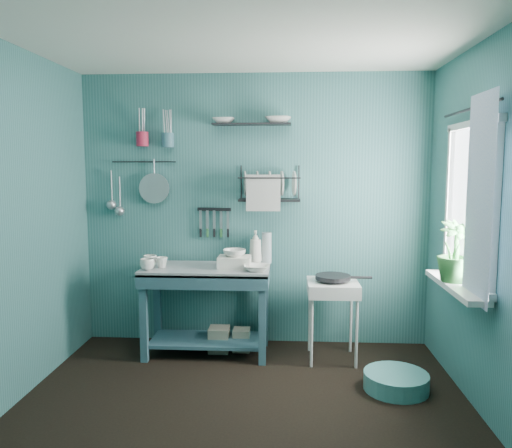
# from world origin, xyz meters

# --- Properties ---
(floor) EXTENTS (3.20, 3.20, 0.00)m
(floor) POSITION_xyz_m (0.00, 0.00, 0.00)
(floor) COLOR black
(floor) RESTS_ON ground
(ceiling) EXTENTS (3.20, 3.20, 0.00)m
(ceiling) POSITION_xyz_m (0.00, 0.00, 2.50)
(ceiling) COLOR silver
(ceiling) RESTS_ON ground
(wall_back) EXTENTS (3.20, 0.00, 3.20)m
(wall_back) POSITION_xyz_m (0.00, 1.50, 1.25)
(wall_back) COLOR #336867
(wall_back) RESTS_ON ground
(wall_front) EXTENTS (3.20, 0.00, 3.20)m
(wall_front) POSITION_xyz_m (0.00, -1.50, 1.25)
(wall_front) COLOR #336867
(wall_front) RESTS_ON ground
(wall_right) EXTENTS (0.00, 3.00, 3.00)m
(wall_right) POSITION_xyz_m (1.60, 0.00, 1.25)
(wall_right) COLOR #336867
(wall_right) RESTS_ON ground
(work_counter) EXTENTS (1.18, 0.73, 0.78)m
(work_counter) POSITION_xyz_m (-0.40, 1.15, 0.39)
(work_counter) COLOR #2F5664
(work_counter) RESTS_ON floor
(mug_left) EXTENTS (0.12, 0.12, 0.10)m
(mug_left) POSITION_xyz_m (-0.88, 0.99, 0.83)
(mug_left) COLOR silver
(mug_left) RESTS_ON work_counter
(mug_mid) EXTENTS (0.14, 0.14, 0.09)m
(mug_mid) POSITION_xyz_m (-0.78, 1.09, 0.83)
(mug_mid) COLOR silver
(mug_mid) RESTS_ON work_counter
(mug_right) EXTENTS (0.17, 0.17, 0.10)m
(mug_right) POSITION_xyz_m (-0.90, 1.15, 0.83)
(mug_right) COLOR silver
(mug_right) RESTS_ON work_counter
(wash_tub) EXTENTS (0.28, 0.22, 0.10)m
(wash_tub) POSITION_xyz_m (-0.15, 1.13, 0.83)
(wash_tub) COLOR silver
(wash_tub) RESTS_ON work_counter
(tub_bowl) EXTENTS (0.20, 0.19, 0.06)m
(tub_bowl) POSITION_xyz_m (-0.15, 1.13, 0.91)
(tub_bowl) COLOR silver
(tub_bowl) RESTS_ON wash_tub
(soap_bottle) EXTENTS (0.12, 0.12, 0.30)m
(soap_bottle) POSITION_xyz_m (0.02, 1.35, 0.93)
(soap_bottle) COLOR silver
(soap_bottle) RESTS_ON work_counter
(water_bottle) EXTENTS (0.09, 0.09, 0.28)m
(water_bottle) POSITION_xyz_m (0.12, 1.37, 0.92)
(water_bottle) COLOR #A2AFB4
(water_bottle) RESTS_ON work_counter
(counter_bowl) EXTENTS (0.22, 0.22, 0.05)m
(counter_bowl) POSITION_xyz_m (0.05, 1.00, 0.81)
(counter_bowl) COLOR silver
(counter_bowl) RESTS_ON work_counter
(hotplate_stand) EXTENTS (0.45, 0.45, 0.68)m
(hotplate_stand) POSITION_xyz_m (0.69, 1.08, 0.34)
(hotplate_stand) COLOR silver
(hotplate_stand) RESTS_ON floor
(frying_pan) EXTENTS (0.30, 0.30, 0.03)m
(frying_pan) POSITION_xyz_m (0.69, 1.08, 0.72)
(frying_pan) COLOR black
(frying_pan) RESTS_ON hotplate_stand
(knife_strip) EXTENTS (0.32, 0.06, 0.03)m
(knife_strip) POSITION_xyz_m (-0.38, 1.47, 1.26)
(knife_strip) COLOR black
(knife_strip) RESTS_ON wall_back
(dish_rack) EXTENTS (0.58, 0.31, 0.32)m
(dish_rack) POSITION_xyz_m (0.14, 1.37, 1.51)
(dish_rack) COLOR black
(dish_rack) RESTS_ON wall_back
(upper_shelf) EXTENTS (0.70, 0.19, 0.01)m
(upper_shelf) POSITION_xyz_m (-0.02, 1.40, 2.03)
(upper_shelf) COLOR black
(upper_shelf) RESTS_ON wall_back
(shelf_bowl_left) EXTENTS (0.20, 0.20, 0.05)m
(shelf_bowl_left) POSITION_xyz_m (-0.28, 1.40, 2.03)
(shelf_bowl_left) COLOR silver
(shelf_bowl_left) RESTS_ON upper_shelf
(shelf_bowl_right) EXTENTS (0.26, 0.26, 0.06)m
(shelf_bowl_right) POSITION_xyz_m (0.21, 1.40, 2.07)
(shelf_bowl_right) COLOR silver
(shelf_bowl_right) RESTS_ON upper_shelf
(utensil_cup_magenta) EXTENTS (0.11, 0.11, 0.13)m
(utensil_cup_magenta) POSITION_xyz_m (-1.02, 1.42, 1.91)
(utensil_cup_magenta) COLOR #B2203C
(utensil_cup_magenta) RESTS_ON wall_back
(utensil_cup_teal) EXTENTS (0.11, 0.11, 0.13)m
(utensil_cup_teal) POSITION_xyz_m (-0.79, 1.42, 1.90)
(utensil_cup_teal) COLOR #386775
(utensil_cup_teal) RESTS_ON wall_back
(colander) EXTENTS (0.28, 0.03, 0.28)m
(colander) POSITION_xyz_m (-0.93, 1.45, 1.46)
(colander) COLOR #ADB1B6
(colander) RESTS_ON wall_back
(ladle_outer) EXTENTS (0.01, 0.01, 0.30)m
(ladle_outer) POSITION_xyz_m (-1.34, 1.46, 1.47)
(ladle_outer) COLOR #ADB1B6
(ladle_outer) RESTS_ON wall_back
(ladle_inner) EXTENTS (0.01, 0.01, 0.30)m
(ladle_inner) POSITION_xyz_m (-1.26, 1.46, 1.41)
(ladle_inner) COLOR #ADB1B6
(ladle_inner) RESTS_ON wall_back
(hook_rail) EXTENTS (0.60, 0.01, 0.01)m
(hook_rail) POSITION_xyz_m (-1.03, 1.47, 1.70)
(hook_rail) COLOR black
(hook_rail) RESTS_ON wall_back
(window_glass) EXTENTS (0.00, 1.10, 1.10)m
(window_glass) POSITION_xyz_m (1.59, 0.45, 1.40)
(window_glass) COLOR white
(window_glass) RESTS_ON wall_right
(windowsill) EXTENTS (0.16, 0.95, 0.04)m
(windowsill) POSITION_xyz_m (1.50, 0.45, 0.81)
(windowsill) COLOR silver
(windowsill) RESTS_ON wall_right
(curtain) EXTENTS (0.00, 1.35, 1.35)m
(curtain) POSITION_xyz_m (1.52, 0.15, 1.45)
(curtain) COLOR white
(curtain) RESTS_ON wall_right
(curtain_rod) EXTENTS (0.02, 1.05, 0.02)m
(curtain_rod) POSITION_xyz_m (1.54, 0.45, 2.05)
(curtain_rod) COLOR black
(curtain_rod) RESTS_ON wall_right
(potted_plant) EXTENTS (0.33, 0.33, 0.45)m
(potted_plant) POSITION_xyz_m (1.51, 0.51, 1.05)
(potted_plant) COLOR #2C6E30
(potted_plant) RESTS_ON windowsill
(storage_tin_large) EXTENTS (0.18, 0.18, 0.22)m
(storage_tin_large) POSITION_xyz_m (-0.30, 1.20, 0.11)
(storage_tin_large) COLOR gray
(storage_tin_large) RESTS_ON floor
(storage_tin_small) EXTENTS (0.15, 0.15, 0.20)m
(storage_tin_small) POSITION_xyz_m (-0.10, 1.23, 0.10)
(storage_tin_small) COLOR gray
(storage_tin_small) RESTS_ON floor
(floor_basin) EXTENTS (0.48, 0.48, 0.13)m
(floor_basin) POSITION_xyz_m (1.12, 0.50, 0.07)
(floor_basin) COLOR teal
(floor_basin) RESTS_ON floor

